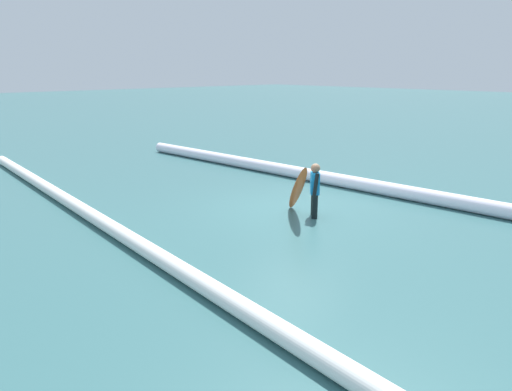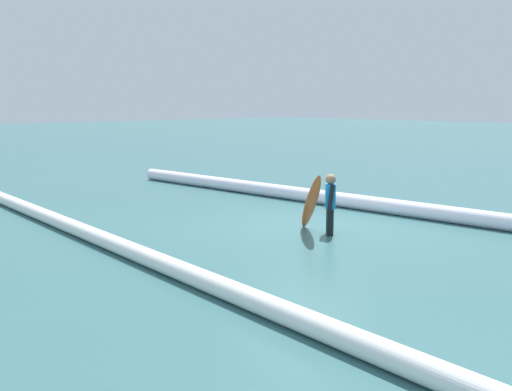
# 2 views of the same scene
# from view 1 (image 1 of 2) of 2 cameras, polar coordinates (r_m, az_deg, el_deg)

# --- Properties ---
(ground_plane) EXTENTS (135.59, 135.59, 0.00)m
(ground_plane) POSITION_cam_1_polar(r_m,az_deg,el_deg) (11.87, 4.26, -1.64)
(ground_plane) COLOR #346365
(surfer) EXTENTS (0.39, 0.49, 1.29)m
(surfer) POSITION_cam_1_polar(r_m,az_deg,el_deg) (11.13, 7.14, 0.96)
(surfer) COLOR black
(surfer) RESTS_ON ground_plane
(surfboard) EXTENTS (1.38, 1.08, 1.38)m
(surfboard) POSITION_cam_1_polar(r_m,az_deg,el_deg) (11.11, 5.06, 0.78)
(surfboard) COLOR #E55926
(surfboard) RESTS_ON ground_plane
(wave_crest_foreground) EXTENTS (24.00, 2.14, 0.39)m
(wave_crest_foreground) POSITION_cam_1_polar(r_m,az_deg,el_deg) (12.93, 21.44, -0.38)
(wave_crest_foreground) COLOR white
(wave_crest_foreground) RESTS_ON ground_plane
(wave_crest_midground) EXTENTS (23.45, 1.67, 0.31)m
(wave_crest_midground) POSITION_cam_1_polar(r_m,az_deg,el_deg) (8.88, -12.43, -6.79)
(wave_crest_midground) COLOR white
(wave_crest_midground) RESTS_ON ground_plane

